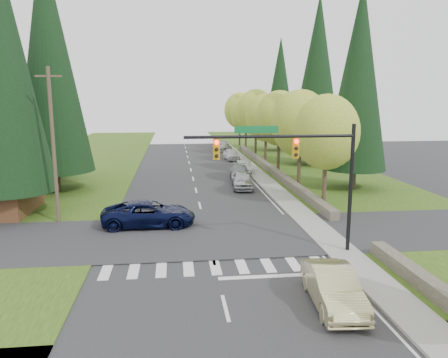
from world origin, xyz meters
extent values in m
plane|color=#28282B|center=(0.00, 0.00, 0.00)|extent=(120.00, 120.00, 0.00)
cube|color=#2B4412|center=(13.00, 20.00, 0.03)|extent=(14.00, 110.00, 0.06)
cube|color=#2B4412|center=(-13.00, 20.00, 0.03)|extent=(14.00, 110.00, 0.06)
cube|color=#28282B|center=(0.00, 8.00, 0.00)|extent=(120.00, 8.00, 0.10)
cube|color=gray|center=(6.90, 22.00, 0.07)|extent=(1.80, 80.00, 0.13)
cube|color=gray|center=(6.05, 22.00, 0.07)|extent=(0.20, 80.00, 0.13)
cube|color=#4C4438|center=(8.60, 30.00, 0.35)|extent=(0.70, 40.00, 0.70)
cylinder|color=black|center=(7.20, 4.50, 3.40)|extent=(0.20, 0.20, 6.80)
cylinder|color=black|center=(2.90, 4.50, 6.20)|extent=(8.60, 0.16, 0.16)
cube|color=#0C662D|center=(2.20, 4.55, 6.55)|extent=(2.20, 0.04, 0.35)
cube|color=#BF8C0C|center=(4.20, 4.50, 5.60)|extent=(0.32, 0.24, 1.00)
sphere|color=#FF0C05|center=(4.20, 4.36, 5.95)|extent=(0.22, 0.22, 0.22)
cube|color=#BF8C0C|center=(0.20, 4.50, 5.60)|extent=(0.32, 0.24, 1.00)
sphere|color=#FF0C05|center=(0.20, 4.36, 5.95)|extent=(0.22, 0.22, 0.22)
cylinder|color=#473828|center=(-9.50, 12.00, 5.00)|extent=(0.24, 0.24, 10.00)
cube|color=#473828|center=(-9.50, 12.00, 9.40)|extent=(1.60, 0.10, 0.12)
cylinder|color=#38281C|center=(9.20, 14.00, 2.38)|extent=(0.32, 0.32, 4.76)
ellipsoid|color=olive|center=(9.20, 14.00, 5.61)|extent=(4.80, 4.80, 5.52)
cylinder|color=#38281C|center=(9.30, 21.00, 2.46)|extent=(0.32, 0.32, 4.93)
ellipsoid|color=olive|center=(9.30, 21.00, 5.81)|extent=(5.20, 5.20, 5.98)
cylinder|color=#38281C|center=(9.10, 28.00, 2.52)|extent=(0.32, 0.32, 5.04)
ellipsoid|color=olive|center=(9.10, 28.00, 5.94)|extent=(5.00, 5.00, 5.75)
cylinder|color=#38281C|center=(9.20, 35.00, 2.41)|extent=(0.32, 0.32, 4.82)
ellipsoid|color=olive|center=(9.20, 35.00, 5.68)|extent=(5.00, 5.00, 5.75)
cylinder|color=#38281C|center=(9.30, 42.00, 2.58)|extent=(0.32, 0.32, 5.15)
ellipsoid|color=olive|center=(9.30, 42.00, 6.07)|extent=(5.40, 5.40, 6.21)
cylinder|color=#38281C|center=(9.10, 49.00, 2.35)|extent=(0.32, 0.32, 4.70)
ellipsoid|color=olive|center=(9.10, 49.00, 5.54)|extent=(4.80, 4.80, 5.52)
cylinder|color=#38281C|center=(9.20, 56.00, 2.49)|extent=(0.32, 0.32, 4.98)
ellipsoid|color=olive|center=(9.20, 56.00, 5.87)|extent=(5.20, 5.20, 5.98)
cylinder|color=#38281C|center=(-13.00, 14.00, 1.00)|extent=(0.50, 0.50, 2.00)
cylinder|color=#38281C|center=(-12.00, 22.00, 1.00)|extent=(0.50, 0.50, 2.00)
cone|color=black|center=(-12.00, 22.00, 11.30)|extent=(6.46, 6.46, 19.00)
cylinder|color=#38281C|center=(-14.00, 28.00, 1.00)|extent=(0.50, 0.50, 2.00)
cone|color=black|center=(-14.00, 28.00, 10.30)|extent=(5.78, 5.78, 17.00)
cylinder|color=#38281C|center=(14.00, 20.00, 1.00)|extent=(0.50, 0.50, 2.00)
cone|color=black|center=(14.00, 20.00, 9.80)|extent=(5.44, 5.44, 16.00)
cylinder|color=#38281C|center=(15.00, 34.00, 1.00)|extent=(0.50, 0.50, 2.00)
cone|color=black|center=(15.00, 34.00, 10.80)|extent=(6.12, 6.12, 18.00)
cylinder|color=#38281C|center=(14.00, 48.00, 1.00)|extent=(0.50, 0.50, 2.00)
cone|color=black|center=(14.00, 48.00, 9.30)|extent=(5.10, 5.10, 15.00)
imported|color=beige|center=(4.24, -1.27, 0.77)|extent=(1.97, 4.77, 1.54)
imported|color=black|center=(-3.54, 10.45, 0.81)|extent=(5.87, 2.71, 1.63)
imported|color=#AFAFB4|center=(4.20, 21.33, 0.76)|extent=(2.17, 4.62, 1.53)
imported|color=gray|center=(4.66, 25.96, 0.67)|extent=(2.32, 4.78, 1.34)
imported|color=#B0AFB4|center=(5.60, 29.00, 0.67)|extent=(1.87, 4.21, 1.34)
imported|color=silver|center=(5.60, 39.33, 0.72)|extent=(1.99, 4.33, 1.44)
imported|color=#A3A3A7|center=(5.60, 49.63, 0.73)|extent=(2.56, 5.24, 1.47)
camera|label=1|loc=(-1.88, -16.74, 8.15)|focal=35.00mm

